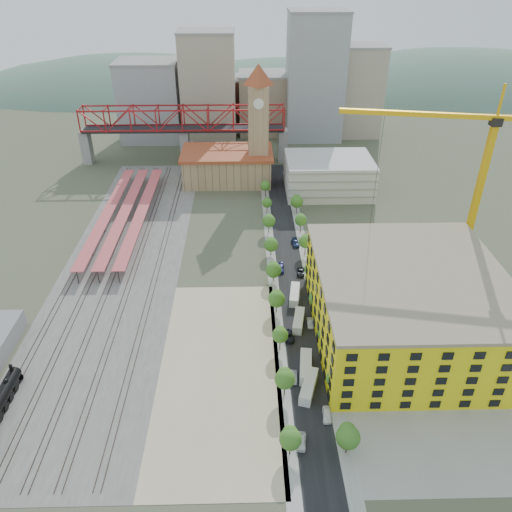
{
  "coord_description": "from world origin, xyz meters",
  "views": [
    {
      "loc": [
        2.49,
        -117.75,
        83.4
      ],
      "look_at": [
        5.29,
        2.94,
        10.0
      ],
      "focal_mm": 35.0,
      "sensor_mm": 36.0,
      "label": 1
    }
  ],
  "objects_px": {
    "clock_tower": "(258,115)",
    "site_trailer_d": "(295,295)",
    "site_trailer_a": "(309,386)",
    "tower_crane": "(470,168)",
    "car_0": "(301,442)",
    "construction_building": "(407,305)",
    "site_trailer_c": "(299,321)",
    "site_trailer_b": "(306,367)"
  },
  "relations": [
    {
      "from": "clock_tower",
      "to": "site_trailer_a",
      "type": "bearing_deg",
      "value": -86.15
    },
    {
      "from": "site_trailer_c",
      "to": "car_0",
      "type": "relative_size",
      "value": 2.04
    },
    {
      "from": "clock_tower",
      "to": "site_trailer_d",
      "type": "distance_m",
      "value": 88.59
    },
    {
      "from": "clock_tower",
      "to": "construction_building",
      "type": "bearing_deg",
      "value": -71.22
    },
    {
      "from": "clock_tower",
      "to": "site_trailer_a",
      "type": "distance_m",
      "value": 122.13
    },
    {
      "from": "site_trailer_c",
      "to": "site_trailer_d",
      "type": "relative_size",
      "value": 0.98
    },
    {
      "from": "clock_tower",
      "to": "tower_crane",
      "type": "height_order",
      "value": "tower_crane"
    },
    {
      "from": "site_trailer_b",
      "to": "car_0",
      "type": "xyz_separation_m",
      "value": [
        -3.0,
        -20.23,
        -0.6
      ]
    },
    {
      "from": "site_trailer_d",
      "to": "car_0",
      "type": "height_order",
      "value": "site_trailer_d"
    },
    {
      "from": "car_0",
      "to": "site_trailer_a",
      "type": "bearing_deg",
      "value": 86.38
    },
    {
      "from": "site_trailer_b",
      "to": "car_0",
      "type": "distance_m",
      "value": 20.46
    },
    {
      "from": "car_0",
      "to": "site_trailer_d",
      "type": "bearing_deg",
      "value": 94.88
    },
    {
      "from": "tower_crane",
      "to": "site_trailer_a",
      "type": "relative_size",
      "value": 5.76
    },
    {
      "from": "construction_building",
      "to": "car_0",
      "type": "xyz_separation_m",
      "value": [
        -29.0,
        -32.87,
        -8.65
      ]
    },
    {
      "from": "site_trailer_a",
      "to": "site_trailer_b",
      "type": "xyz_separation_m",
      "value": [
        0.0,
        6.12,
        0.02
      ]
    },
    {
      "from": "clock_tower",
      "to": "tower_crane",
      "type": "bearing_deg",
      "value": -53.91
    },
    {
      "from": "construction_building",
      "to": "site_trailer_d",
      "type": "height_order",
      "value": "construction_building"
    },
    {
      "from": "construction_building",
      "to": "clock_tower",
      "type": "bearing_deg",
      "value": 108.78
    },
    {
      "from": "clock_tower",
      "to": "car_0",
      "type": "xyz_separation_m",
      "value": [
        5.0,
        -132.86,
        -27.93
      ]
    },
    {
      "from": "tower_crane",
      "to": "site_trailer_b",
      "type": "relative_size",
      "value": 5.68
    },
    {
      "from": "tower_crane",
      "to": "site_trailer_b",
      "type": "bearing_deg",
      "value": -140.16
    },
    {
      "from": "site_trailer_d",
      "to": "site_trailer_c",
      "type": "bearing_deg",
      "value": -81.39
    },
    {
      "from": "tower_crane",
      "to": "site_trailer_b",
      "type": "height_order",
      "value": "tower_crane"
    },
    {
      "from": "site_trailer_b",
      "to": "car_0",
      "type": "height_order",
      "value": "site_trailer_b"
    },
    {
      "from": "tower_crane",
      "to": "car_0",
      "type": "bearing_deg",
      "value": -129.91
    },
    {
      "from": "site_trailer_a",
      "to": "site_trailer_b",
      "type": "relative_size",
      "value": 0.98
    },
    {
      "from": "tower_crane",
      "to": "car_0",
      "type": "relative_size",
      "value": 12.61
    },
    {
      "from": "clock_tower",
      "to": "site_trailer_b",
      "type": "relative_size",
      "value": 5.22
    },
    {
      "from": "construction_building",
      "to": "site_trailer_c",
      "type": "distance_m",
      "value": 27.61
    },
    {
      "from": "site_trailer_d",
      "to": "car_0",
      "type": "distance_m",
      "value": 49.1
    },
    {
      "from": "construction_building",
      "to": "site_trailer_c",
      "type": "xyz_separation_m",
      "value": [
        -26.0,
        4.45,
        -8.16
      ]
    },
    {
      "from": "clock_tower",
      "to": "site_trailer_b",
      "type": "bearing_deg",
      "value": -85.94
    },
    {
      "from": "tower_crane",
      "to": "site_trailer_c",
      "type": "distance_m",
      "value": 60.92
    },
    {
      "from": "site_trailer_d",
      "to": "site_trailer_a",
      "type": "bearing_deg",
      "value": -81.39
    },
    {
      "from": "clock_tower",
      "to": "car_0",
      "type": "bearing_deg",
      "value": -87.84
    },
    {
      "from": "clock_tower",
      "to": "site_trailer_a",
      "type": "xyz_separation_m",
      "value": [
        8.0,
        -118.76,
        -27.35
      ]
    },
    {
      "from": "site_trailer_a",
      "to": "construction_building",
      "type": "bearing_deg",
      "value": 53.19
    },
    {
      "from": "construction_building",
      "to": "car_0",
      "type": "bearing_deg",
      "value": -131.42
    },
    {
      "from": "site_trailer_c",
      "to": "tower_crane",
      "type": "bearing_deg",
      "value": 35.82
    },
    {
      "from": "site_trailer_a",
      "to": "clock_tower",
      "type": "bearing_deg",
      "value": 111.23
    },
    {
      "from": "site_trailer_b",
      "to": "site_trailer_c",
      "type": "distance_m",
      "value": 17.09
    },
    {
      "from": "clock_tower",
      "to": "site_trailer_c",
      "type": "distance_m",
      "value": 99.73
    }
  ]
}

